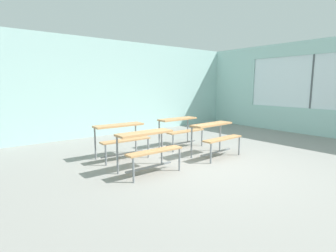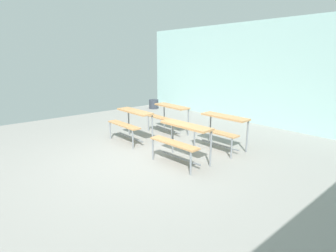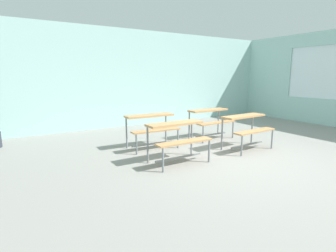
{
  "view_description": "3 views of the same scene",
  "coord_description": "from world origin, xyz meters",
  "px_view_note": "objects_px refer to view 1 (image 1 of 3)",
  "views": [
    {
      "loc": [
        -3.8,
        -3.3,
        1.6
      ],
      "look_at": [
        -0.32,
        1.14,
        0.71
      ],
      "focal_mm": 28.0,
      "sensor_mm": 36.0,
      "label": 1
    },
    {
      "loc": [
        4.09,
        -2.8,
        1.99
      ],
      "look_at": [
        -0.33,
        1.02,
        0.48
      ],
      "focal_mm": 28.63,
      "sensor_mm": 36.0,
      "label": 2
    },
    {
      "loc": [
        -3.8,
        -3.3,
        1.6
      ],
      "look_at": [
        -0.78,
        1.64,
        0.48
      ],
      "focal_mm": 28.0,
      "sensor_mm": 36.0,
      "label": 3
    }
  ],
  "objects_px": {
    "desk_bench_r1c0": "(121,133)",
    "desk_bench_r0c1": "(215,132)",
    "desk_bench_r0c0": "(148,142)",
    "desk_bench_r1c1": "(180,125)"
  },
  "relations": [
    {
      "from": "desk_bench_r0c1",
      "to": "desk_bench_r1c1",
      "type": "bearing_deg",
      "value": 87.49
    },
    {
      "from": "desk_bench_r0c0",
      "to": "desk_bench_r1c0",
      "type": "bearing_deg",
      "value": 86.89
    },
    {
      "from": "desk_bench_r0c1",
      "to": "desk_bench_r1c0",
      "type": "relative_size",
      "value": 1.01
    },
    {
      "from": "desk_bench_r1c0",
      "to": "desk_bench_r1c1",
      "type": "relative_size",
      "value": 1.0
    },
    {
      "from": "desk_bench_r0c0",
      "to": "desk_bench_r1c1",
      "type": "bearing_deg",
      "value": 32.81
    },
    {
      "from": "desk_bench_r1c0",
      "to": "desk_bench_r1c1",
      "type": "height_order",
      "value": "same"
    },
    {
      "from": "desk_bench_r1c0",
      "to": "desk_bench_r0c1",
      "type": "bearing_deg",
      "value": -32.34
    },
    {
      "from": "desk_bench_r0c1",
      "to": "desk_bench_r1c0",
      "type": "distance_m",
      "value": 2.08
    },
    {
      "from": "desk_bench_r1c0",
      "to": "desk_bench_r1c1",
      "type": "bearing_deg",
      "value": 2.47
    },
    {
      "from": "desk_bench_r0c0",
      "to": "desk_bench_r0c1",
      "type": "height_order",
      "value": "same"
    }
  ]
}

